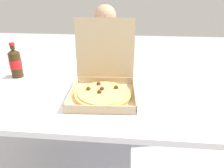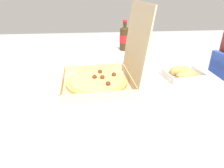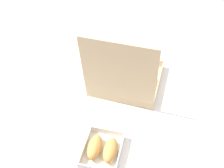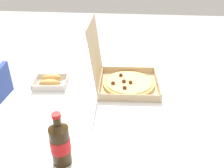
# 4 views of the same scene
# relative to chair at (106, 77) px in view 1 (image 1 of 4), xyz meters

# --- Properties ---
(dining_table) EXTENTS (1.44, 0.98, 0.75)m
(dining_table) POSITION_rel_chair_xyz_m (0.13, -0.73, 0.20)
(dining_table) COLOR white
(dining_table) RESTS_ON ground_plane
(chair) EXTENTS (0.45, 0.45, 0.83)m
(chair) POSITION_rel_chair_xyz_m (0.00, 0.00, 0.00)
(chair) COLOR #2D4CAD
(chair) RESTS_ON ground_plane
(diner_person) EXTENTS (0.38, 0.44, 1.15)m
(diner_person) POSITION_rel_chair_xyz_m (-0.01, 0.06, 0.21)
(diner_person) COLOR #333847
(diner_person) RESTS_ON ground_plane
(pizza_box_open) EXTENTS (0.36, 0.40, 0.38)m
(pizza_box_open) POSITION_rel_chair_xyz_m (0.09, -0.86, 0.32)
(pizza_box_open) COLOR tan
(pizza_box_open) RESTS_ON dining_table
(bread_side_box) EXTENTS (0.17, 0.21, 0.06)m
(bread_side_box) POSITION_rel_chair_xyz_m (0.06, -0.43, 0.29)
(bread_side_box) COLOR white
(bread_side_box) RESTS_ON dining_table
(cola_bottle) EXTENTS (0.07, 0.07, 0.22)m
(cola_bottle) POSITION_rel_chair_xyz_m (-0.50, -0.67, 0.36)
(cola_bottle) COLOR #33230F
(cola_bottle) RESTS_ON dining_table
(paper_menu) EXTENTS (0.24, 0.19, 0.00)m
(paper_menu) POSITION_rel_chair_xyz_m (-0.33, -0.42, 0.27)
(paper_menu) COLOR white
(paper_menu) RESTS_ON dining_table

